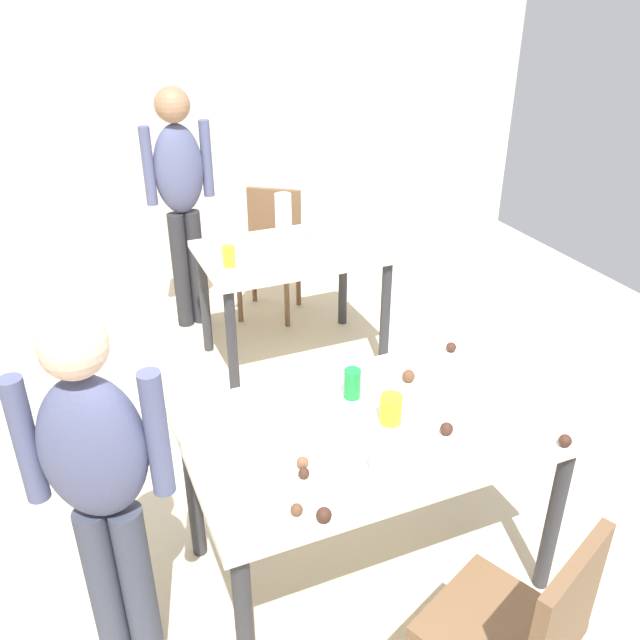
{
  "coord_description": "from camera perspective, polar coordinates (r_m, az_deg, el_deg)",
  "views": [
    {
      "loc": [
        -0.87,
        -1.96,
        2.24
      ],
      "look_at": [
        0.11,
        0.35,
        0.9
      ],
      "focal_mm": 37.57,
      "sensor_mm": 36.0,
      "label": 1
    }
  ],
  "objects": [
    {
      "name": "soda_can",
      "position": [
        2.59,
        2.77,
        -5.43
      ],
      "size": [
        0.07,
        0.07,
        0.12
      ],
      "primitive_type": "cylinder",
      "color": "#198438",
      "rests_on": "dining_table_near"
    },
    {
      "name": "pitcher_far",
      "position": [
        4.23,
        -3.15,
        9.11
      ],
      "size": [
        0.1,
        0.1,
        0.24
      ],
      "primitive_type": "cylinder",
      "color": "white",
      "rests_on": "dining_table_far"
    },
    {
      "name": "dining_table_near",
      "position": [
        2.55,
        4.37,
        -10.3
      ],
      "size": [
        1.36,
        0.83,
        0.75
      ],
      "color": "silver",
      "rests_on": "ground_plane"
    },
    {
      "name": "cake_ball_3",
      "position": [
        2.28,
        -1.5,
        -12.03
      ],
      "size": [
        0.04,
        0.04,
        0.04
      ],
      "primitive_type": "sphere",
      "color": "brown",
      "rests_on": "dining_table_near"
    },
    {
      "name": "cup_near_1",
      "position": [
        2.47,
        6.05,
        -7.55
      ],
      "size": [
        0.08,
        0.08,
        0.11
      ],
      "primitive_type": "cylinder",
      "color": "yellow",
      "rests_on": "dining_table_near"
    },
    {
      "name": "cake_ball_4",
      "position": [
        2.72,
        7.55,
        -4.75
      ],
      "size": [
        0.05,
        0.05,
        0.05
      ],
      "primitive_type": "sphere",
      "color": "brown",
      "rests_on": "dining_table_near"
    },
    {
      "name": "cake_ball_6",
      "position": [
        2.24,
        -1.39,
        -12.91
      ],
      "size": [
        0.04,
        0.04,
        0.04
      ],
      "primitive_type": "sphere",
      "color": "#3D2319",
      "rests_on": "dining_table_near"
    },
    {
      "name": "chair_far_table",
      "position": [
        4.74,
        -4.18,
        6.4
      ],
      "size": [
        0.56,
        0.56,
        0.87
      ],
      "color": "brown",
      "rests_on": "ground_plane"
    },
    {
      "name": "cup_near_0",
      "position": [
        2.62,
        -4.85,
        -5.13
      ],
      "size": [
        0.08,
        0.08,
        0.12
      ],
      "primitive_type": "cylinder",
      "color": "white",
      "rests_on": "dining_table_near"
    },
    {
      "name": "person_girl_near",
      "position": [
        2.21,
        -18.21,
        -12.91
      ],
      "size": [
        0.45,
        0.29,
        1.42
      ],
      "color": "#383D4C",
      "rests_on": "ground_plane"
    },
    {
      "name": "mixing_bowl",
      "position": [
        2.27,
        6.51,
        -12.01
      ],
      "size": [
        0.18,
        0.18,
        0.07
      ],
      "primitive_type": "cylinder",
      "color": "white",
      "rests_on": "dining_table_near"
    },
    {
      "name": "dining_table_far",
      "position": [
        4.03,
        -2.38,
        4.64
      ],
      "size": [
        1.08,
        0.73,
        0.75
      ],
      "color": "white",
      "rests_on": "ground_plane"
    },
    {
      "name": "ground_plane",
      "position": [
        3.1,
        0.76,
        -18.15
      ],
      "size": [
        6.4,
        6.4,
        0.0
      ],
      "primitive_type": "plane",
      "color": "beige"
    },
    {
      "name": "cake_ball_2",
      "position": [
        2.52,
        20.15,
        -9.62
      ],
      "size": [
        0.05,
        0.05,
        0.05
      ],
      "primitive_type": "sphere",
      "color": "#3D2319",
      "rests_on": "dining_table_near"
    },
    {
      "name": "cup_far_0",
      "position": [
        3.75,
        -7.75,
        5.4
      ],
      "size": [
        0.07,
        0.07,
        0.12
      ],
      "primitive_type": "cylinder",
      "color": "yellow",
      "rests_on": "dining_table_far"
    },
    {
      "name": "cup_far_1",
      "position": [
        3.93,
        -2.08,
        6.58
      ],
      "size": [
        0.09,
        0.09,
        0.1
      ],
      "primitive_type": "cylinder",
      "color": "white",
      "rests_on": "dining_table_far"
    },
    {
      "name": "cake_ball_5",
      "position": [
        2.96,
        11.11,
        -2.28
      ],
      "size": [
        0.04,
        0.04,
        0.04
      ],
      "primitive_type": "sphere",
      "color": "#3D2319",
      "rests_on": "dining_table_near"
    },
    {
      "name": "wall_back",
      "position": [
        5.32,
        -13.75,
        17.14
      ],
      "size": [
        6.4,
        0.1,
        2.6
      ],
      "primitive_type": "cube",
      "color": "beige",
      "rests_on": "ground_plane"
    },
    {
      "name": "fork_near",
      "position": [
        2.45,
        -8.16,
        -9.67
      ],
      "size": [
        0.17,
        0.02,
        0.01
      ],
      "primitive_type": "cube",
      "color": "silver",
      "rests_on": "dining_table_near"
    },
    {
      "name": "donut_far_2",
      "position": [
        4.12,
        -1.87,
        7.12
      ],
      "size": [
        0.13,
        0.13,
        0.04
      ],
      "primitive_type": "torus",
      "color": "pink",
      "rests_on": "dining_table_far"
    },
    {
      "name": "donut_far_1",
      "position": [
        4.29,
        -0.8,
        7.97
      ],
      "size": [
        0.1,
        0.1,
        0.03
      ],
      "primitive_type": "torus",
      "color": "white",
      "rests_on": "dining_table_far"
    },
    {
      "name": "cake_ball_1",
      "position": [
        2.12,
        -2.0,
        -15.84
      ],
      "size": [
        0.04,
        0.04,
        0.04
      ],
      "primitive_type": "sphere",
      "color": "brown",
      "rests_on": "dining_table_near"
    },
    {
      "name": "cake_ball_7",
      "position": [
        2.46,
        10.74,
        -9.09
      ],
      "size": [
        0.05,
        0.05,
        0.05
      ],
      "primitive_type": "sphere",
      "color": "#3D2319",
      "rests_on": "dining_table_near"
    },
    {
      "name": "donut_far_0",
      "position": [
        3.96,
        -9.36,
        5.84
      ],
      "size": [
        0.11,
        0.11,
        0.03
      ],
      "primitive_type": "torus",
      "color": "white",
      "rests_on": "dining_table_far"
    },
    {
      "name": "chair_near_table",
      "position": [
        2.26,
        16.9,
        -23.97
      ],
      "size": [
        0.53,
        0.53,
        0.87
      ],
      "color": "brown",
      "rests_on": "ground_plane"
    },
    {
      "name": "cake_ball_0",
      "position": [
        2.1,
        0.34,
        -16.27
      ],
      "size": [
        0.05,
        0.05,
        0.05
      ],
      "primitive_type": "sphere",
      "color": "#3D2319",
      "rests_on": "dining_table_near"
    },
    {
      "name": "person_adult_far",
      "position": [
        4.45,
        -11.79,
        10.86
      ],
      "size": [
        0.45,
        0.23,
        1.6
      ],
      "color": "#28282D",
      "rests_on": "ground_plane"
    }
  ]
}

